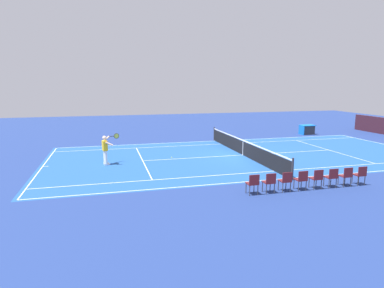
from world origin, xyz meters
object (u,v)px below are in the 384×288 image
Objects in this scene: tennis_ball at (172,157)px; spectator_chair_4 at (301,179)px; spectator_chair_2 at (332,176)px; spectator_chair_5 at (286,180)px; spectator_chair_7 at (253,183)px; spectator_chair_1 at (346,175)px; spectator_chair_3 at (317,177)px; spectator_chair_6 at (270,181)px; tennis_player_near at (106,149)px; equipment_cart_tarped at (307,130)px; spectator_chair_0 at (360,174)px; tennis_net at (243,148)px.

spectator_chair_4 reaches higher than tennis_ball.
tennis_ball is 9.45m from spectator_chair_2.
spectator_chair_7 is (1.49, 0.00, 0.00)m from spectator_chair_5.
spectator_chair_1 is 1.00× the size of spectator_chair_4.
tennis_ball is 0.08× the size of spectator_chair_7.
tennis_ball is at bearing -57.41° from spectator_chair_3.
tennis_ball is 0.08× the size of spectator_chair_6.
tennis_player_near is at bearing -43.24° from spectator_chair_5.
tennis_player_near is 25.71× the size of tennis_ball.
spectator_chair_2 is at bearing 59.89° from equipment_cart_tarped.
spectator_chair_0 is at bearing 148.13° from tennis_player_near.
spectator_chair_7 is at bearing 0.00° from spectator_chair_6.
spectator_chair_7 is at bearing 49.77° from equipment_cart_tarped.
tennis_net is at bearing -82.00° from spectator_chair_2.
spectator_chair_4 is 1.00× the size of spectator_chair_6.
spectator_chair_3 and spectator_chair_7 have the same top height.
spectator_chair_3 is at bearing 180.00° from spectator_chair_4.
tennis_net is 13.30× the size of spectator_chair_2.
tennis_ball is at bearing -66.11° from spectator_chair_5.
tennis_net reaches higher than spectator_chair_2.
tennis_net is 4.61m from tennis_ball.
spectator_chair_5 is 1.00× the size of spectator_chair_7.
spectator_chair_1 is (-6.35, 7.60, 0.49)m from tennis_ball.
spectator_chair_4 is at bearing 0.00° from spectator_chair_0.
equipment_cart_tarped is at bearing -117.78° from spectator_chair_1.
spectator_chair_7 is (0.75, 0.00, 0.00)m from spectator_chair_6.
spectator_chair_2 reaches higher than tennis_ball.
spectator_chair_6 is at bearing 51.60° from equipment_cart_tarped.
spectator_chair_1 is 3.73m from spectator_chair_6.
spectator_chair_6 is 0.75m from spectator_chair_7.
tennis_net reaches higher than tennis_ball.
spectator_chair_7 is at bearing 0.00° from spectator_chair_2.
tennis_ball is 0.05× the size of equipment_cart_tarped.
tennis_net reaches higher than spectator_chair_4.
spectator_chair_5 is at bearing 53.52° from equipment_cart_tarped.
spectator_chair_1 and spectator_chair_3 have the same top height.
spectator_chair_0 is at bearing 180.00° from spectator_chair_4.
spectator_chair_3 is at bearing 142.03° from tennis_player_near.
spectator_chair_3 is at bearing 180.00° from spectator_chair_6.
spectator_chair_3 is (2.24, 0.00, 0.00)m from spectator_chair_0.
spectator_chair_0 is 1.49m from spectator_chair_2.
equipment_cart_tarped is (-7.39, -14.02, -0.08)m from spectator_chair_1.
spectator_chair_7 is (-5.79, 6.84, -0.41)m from tennis_player_near.
spectator_chair_2 and spectator_chair_5 have the same top height.
spectator_chair_0 is 1.00× the size of spectator_chair_6.
spectator_chair_7 is 18.37m from equipment_cart_tarped.
spectator_chair_2 is (-9.52, 6.84, -0.41)m from tennis_player_near.
tennis_player_near is 1.36× the size of equipment_cart_tarped.
spectator_chair_4 is at bearing 55.54° from equipment_cart_tarped.
spectator_chair_3 is at bearing 180.00° from spectator_chair_5.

